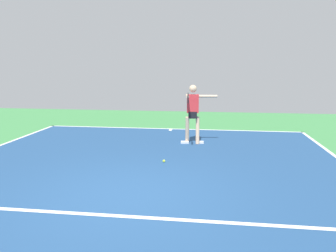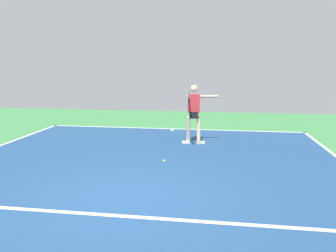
# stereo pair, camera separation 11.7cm
# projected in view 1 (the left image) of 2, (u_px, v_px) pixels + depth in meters

# --- Properties ---
(ground_plane) EXTENTS (22.32, 22.32, 0.00)m
(ground_plane) POSITION_uv_depth(u_px,v_px,m) (127.00, 196.00, 5.79)
(ground_plane) COLOR #428E4C
(court_surface) EXTENTS (9.39, 12.83, 0.00)m
(court_surface) POSITION_uv_depth(u_px,v_px,m) (127.00, 196.00, 5.79)
(court_surface) COLOR navy
(court_surface) RESTS_ON ground_plane
(court_line_baseline_near) EXTENTS (9.39, 0.10, 0.01)m
(court_line_baseline_near) POSITION_uv_depth(u_px,v_px,m) (171.00, 129.00, 11.99)
(court_line_baseline_near) COLOR white
(court_line_baseline_near) RESTS_ON ground_plane
(court_line_service) EXTENTS (7.04, 0.10, 0.01)m
(court_line_service) POSITION_uv_depth(u_px,v_px,m) (114.00, 216.00, 5.02)
(court_line_service) COLOR white
(court_line_service) RESTS_ON ground_plane
(court_line_centre_mark) EXTENTS (0.10, 0.30, 0.01)m
(court_line_centre_mark) POSITION_uv_depth(u_px,v_px,m) (171.00, 130.00, 11.80)
(court_line_centre_mark) COLOR white
(court_line_centre_mark) RESTS_ON ground_plane
(tennis_player) EXTENTS (1.05, 1.20, 1.76)m
(tennis_player) POSITION_uv_depth(u_px,v_px,m) (193.00, 110.00, 9.52)
(tennis_player) COLOR beige
(tennis_player) RESTS_ON ground_plane
(tennis_ball_far_corner) EXTENTS (0.07, 0.07, 0.07)m
(tennis_ball_far_corner) POSITION_uv_depth(u_px,v_px,m) (164.00, 161.00, 7.81)
(tennis_ball_far_corner) COLOR #C6E53D
(tennis_ball_far_corner) RESTS_ON ground_plane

